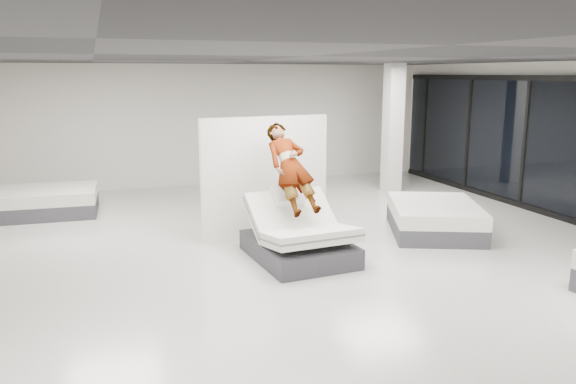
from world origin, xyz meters
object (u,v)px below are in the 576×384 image
object	(u,v)px
flat_bed_left_far	(46,202)
hero_bed	(299,238)
person	(291,183)
flat_bed_right_far	(434,218)
divider_panel	(266,177)
column	(393,129)
remote	(312,199)

from	to	relation	value
flat_bed_left_far	hero_bed	bearing A→B (deg)	-47.85
person	flat_bed_right_far	xyz separation A→B (m)	(2.97, 0.30, -0.92)
divider_panel	column	xyz separation A→B (m)	(4.17, 2.82, 0.50)
hero_bed	flat_bed_right_far	size ratio (longest dim) A/B	0.78
flat_bed_right_far	divider_panel	bearing A→B (deg)	164.87
remote	flat_bed_left_far	bearing A→B (deg)	128.78
flat_bed_right_far	flat_bed_left_far	world-z (taller)	flat_bed_right_far
column	remote	bearing A→B (deg)	-131.86
hero_bed	divider_panel	xyz separation A→B (m)	(-0.12, 1.45, 0.75)
flat_bed_right_far	column	bearing A→B (deg)	73.05
flat_bed_right_far	column	distance (m)	4.03
hero_bed	person	size ratio (longest dim) A/B	1.10
divider_panel	flat_bed_right_far	distance (m)	3.27
divider_panel	flat_bed_left_far	bearing A→B (deg)	136.68
flat_bed_right_far	column	world-z (taller)	column
hero_bed	flat_bed_left_far	size ratio (longest dim) A/B	0.92
flat_bed_left_far	person	bearing A→B (deg)	-45.95
divider_panel	flat_bed_left_far	xyz separation A→B (m)	(-3.96, 3.06, -0.82)
hero_bed	column	distance (m)	6.02
person	flat_bed_right_far	size ratio (longest dim) A/B	0.71
person	column	bearing A→B (deg)	39.23
remote	person	bearing A→B (deg)	122.15
column	hero_bed	bearing A→B (deg)	-133.55
remote	column	size ratio (longest dim) A/B	0.04
hero_bed	flat_bed_right_far	xyz separation A→B (m)	(2.94, 0.62, -0.06)
person	divider_panel	xyz separation A→B (m)	(-0.09, 1.13, -0.10)
person	remote	bearing A→B (deg)	-57.85
hero_bed	divider_panel	distance (m)	1.63
remote	flat_bed_left_far	size ratio (longest dim) A/B	0.07
person	remote	xyz separation A→B (m)	(0.25, -0.33, -0.22)
column	flat_bed_right_far	bearing A→B (deg)	-106.95
remote	column	distance (m)	5.78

